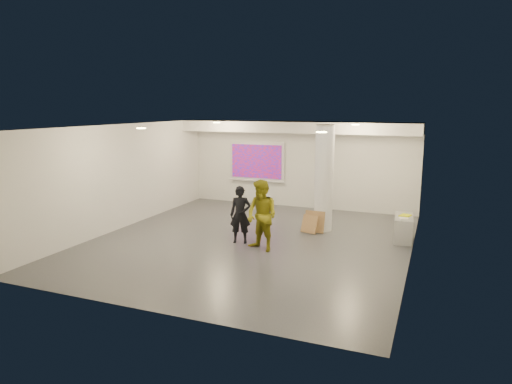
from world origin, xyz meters
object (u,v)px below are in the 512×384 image
at_px(woman, 240,215).
at_px(man, 262,216).
at_px(projection_screen, 257,162).
at_px(credenza, 403,228).
at_px(column, 324,178).

distance_m(woman, man, 0.86).
distance_m(projection_screen, credenza, 6.15).
bearing_deg(column, man, -111.50).
height_order(credenza, woman, woman).
xyz_separation_m(column, woman, (-1.70, -1.99, -0.76)).
relative_size(column, projection_screen, 1.43).
height_order(credenza, man, man).
xyz_separation_m(projection_screen, credenza, (5.32, -2.85, -1.20)).
bearing_deg(credenza, projection_screen, 148.12).
bearing_deg(projection_screen, credenza, -28.15).
distance_m(column, projection_screen, 4.08).
xyz_separation_m(credenza, man, (-3.17, -2.21, 0.55)).
bearing_deg(credenza, man, -148.86).
bearing_deg(column, woman, -130.40).
height_order(column, woman, column).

